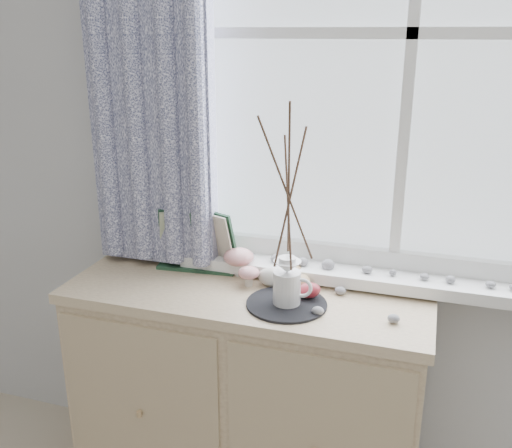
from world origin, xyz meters
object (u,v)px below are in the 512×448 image
(sideboard, at_px, (246,400))
(botanical_book, at_px, (194,241))
(twig_pitcher, at_px, (289,190))
(toadstool_cluster, at_px, (241,262))

(sideboard, height_order, botanical_book, botanical_book)
(sideboard, bearing_deg, botanical_book, 156.21)
(sideboard, bearing_deg, twig_pitcher, -21.42)
(toadstool_cluster, bearing_deg, botanical_book, 177.48)
(botanical_book, distance_m, toadstool_cluster, 0.18)
(sideboard, xyz_separation_m, twig_pitcher, (0.15, -0.06, 0.79))
(sideboard, relative_size, botanical_book, 3.67)
(twig_pitcher, bearing_deg, botanical_book, 148.12)
(sideboard, height_order, twig_pitcher, twig_pitcher)
(toadstool_cluster, distance_m, twig_pitcher, 0.40)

